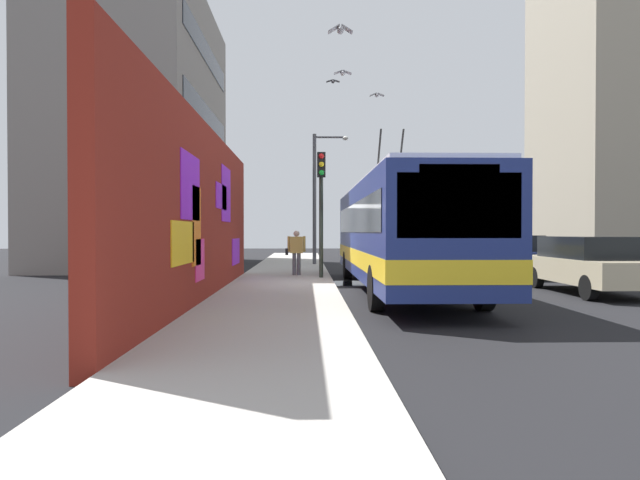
{
  "coord_description": "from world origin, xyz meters",
  "views": [
    {
      "loc": [
        -17.2,
        0.88,
        1.71
      ],
      "look_at": [
        2.75,
        0.36,
        1.42
      ],
      "focal_mm": 31.3,
      "sensor_mm": 36.0,
      "label": 1
    }
  ],
  "objects_px": {
    "city_bus": "(399,231)",
    "pedestrian_midblock": "(296,249)",
    "street_lamp": "(319,189)",
    "parked_car_navy": "(511,255)",
    "parked_car_silver": "(466,250)",
    "parked_car_white": "(440,247)",
    "parked_car_champagne": "(590,263)",
    "traffic_light": "(321,193)"
  },
  "relations": [
    {
      "from": "parked_car_navy",
      "to": "parked_car_silver",
      "type": "xyz_separation_m",
      "value": [
        6.07,
        -0.0,
        0.0
      ]
    },
    {
      "from": "city_bus",
      "to": "parked_car_silver",
      "type": "distance_m",
      "value": 12.38
    },
    {
      "from": "parked_car_white",
      "to": "parked_car_champagne",
      "type": "bearing_deg",
      "value": 180.0
    },
    {
      "from": "parked_car_silver",
      "to": "pedestrian_midblock",
      "type": "xyz_separation_m",
      "value": [
        -7.03,
        8.22,
        0.25
      ]
    },
    {
      "from": "pedestrian_midblock",
      "to": "parked_car_navy",
      "type": "bearing_deg",
      "value": -83.34
    },
    {
      "from": "city_bus",
      "to": "traffic_light",
      "type": "height_order",
      "value": "city_bus"
    },
    {
      "from": "parked_car_silver",
      "to": "street_lamp",
      "type": "xyz_separation_m",
      "value": [
        -0.21,
        7.25,
        2.94
      ]
    },
    {
      "from": "traffic_light",
      "to": "city_bus",
      "type": "bearing_deg",
      "value": -144.18
    },
    {
      "from": "city_bus",
      "to": "parked_car_silver",
      "type": "bearing_deg",
      "value": -24.91
    },
    {
      "from": "city_bus",
      "to": "parked_car_white",
      "type": "distance_m",
      "value": 17.3
    },
    {
      "from": "city_bus",
      "to": "pedestrian_midblock",
      "type": "height_order",
      "value": "city_bus"
    },
    {
      "from": "traffic_light",
      "to": "parked_car_navy",
      "type": "bearing_deg",
      "value": -73.7
    },
    {
      "from": "street_lamp",
      "to": "parked_car_silver",
      "type": "bearing_deg",
      "value": -88.36
    },
    {
      "from": "parked_car_silver",
      "to": "street_lamp",
      "type": "relative_size",
      "value": 0.75
    },
    {
      "from": "parked_car_silver",
      "to": "parked_car_white",
      "type": "height_order",
      "value": "same"
    },
    {
      "from": "parked_car_champagne",
      "to": "traffic_light",
      "type": "height_order",
      "value": "traffic_light"
    },
    {
      "from": "city_bus",
      "to": "pedestrian_midblock",
      "type": "distance_m",
      "value": 5.19
    },
    {
      "from": "parked_car_white",
      "to": "traffic_light",
      "type": "height_order",
      "value": "traffic_light"
    },
    {
      "from": "parked_car_white",
      "to": "street_lamp",
      "type": "relative_size",
      "value": 0.72
    },
    {
      "from": "city_bus",
      "to": "parked_car_navy",
      "type": "bearing_deg",
      "value": -45.4
    },
    {
      "from": "parked_car_navy",
      "to": "parked_car_white",
      "type": "height_order",
      "value": "same"
    },
    {
      "from": "traffic_light",
      "to": "pedestrian_midblock",
      "type": "bearing_deg",
      "value": 36.18
    },
    {
      "from": "parked_car_silver",
      "to": "traffic_light",
      "type": "height_order",
      "value": "traffic_light"
    },
    {
      "from": "parked_car_navy",
      "to": "street_lamp",
      "type": "xyz_separation_m",
      "value": [
        5.86,
        7.25,
        2.94
      ]
    },
    {
      "from": "city_bus",
      "to": "parked_car_champagne",
      "type": "bearing_deg",
      "value": -98.02
    },
    {
      "from": "parked_car_white",
      "to": "pedestrian_midblock",
      "type": "bearing_deg",
      "value": 146.27
    },
    {
      "from": "parked_car_champagne",
      "to": "parked_car_white",
      "type": "distance_m",
      "value": 17.21
    },
    {
      "from": "parked_car_white",
      "to": "city_bus",
      "type": "bearing_deg",
      "value": 162.48
    },
    {
      "from": "parked_car_silver",
      "to": "parked_car_white",
      "type": "xyz_separation_m",
      "value": [
        5.28,
        0.0,
        -0.0
      ]
    },
    {
      "from": "parked_car_champagne",
      "to": "street_lamp",
      "type": "relative_size",
      "value": 0.76
    },
    {
      "from": "city_bus",
      "to": "traffic_light",
      "type": "bearing_deg",
      "value": 35.82
    },
    {
      "from": "street_lamp",
      "to": "parked_car_navy",
      "type": "bearing_deg",
      "value": -128.96
    },
    {
      "from": "traffic_light",
      "to": "street_lamp",
      "type": "distance_m",
      "value": 8.05
    },
    {
      "from": "parked_car_silver",
      "to": "street_lamp",
      "type": "bearing_deg",
      "value": 91.64
    },
    {
      "from": "parked_car_white",
      "to": "traffic_light",
      "type": "bearing_deg",
      "value": 151.43
    },
    {
      "from": "pedestrian_midblock",
      "to": "traffic_light",
      "type": "height_order",
      "value": "traffic_light"
    },
    {
      "from": "parked_car_white",
      "to": "traffic_light",
      "type": "distance_m",
      "value": 15.52
    },
    {
      "from": "parked_car_white",
      "to": "street_lamp",
      "type": "height_order",
      "value": "street_lamp"
    },
    {
      "from": "parked_car_champagne",
      "to": "traffic_light",
      "type": "distance_m",
      "value": 8.52
    },
    {
      "from": "parked_car_silver",
      "to": "pedestrian_midblock",
      "type": "height_order",
      "value": "pedestrian_midblock"
    },
    {
      "from": "parked_car_champagne",
      "to": "parked_car_silver",
      "type": "height_order",
      "value": "same"
    },
    {
      "from": "traffic_light",
      "to": "street_lamp",
      "type": "height_order",
      "value": "street_lamp"
    }
  ]
}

